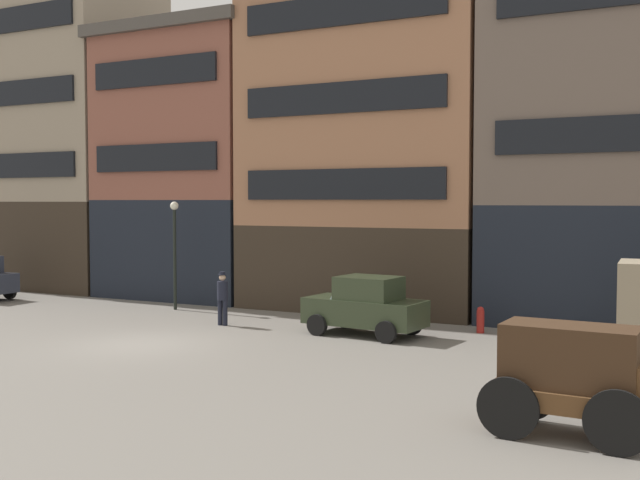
% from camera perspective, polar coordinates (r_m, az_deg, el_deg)
% --- Properties ---
extents(ground_plane, '(120.00, 120.00, 0.00)m').
position_cam_1_polar(ground_plane, '(23.06, -13.18, -7.53)').
color(ground_plane, slate).
extents(building_far_left, '(7.96, 6.42, 17.65)m').
position_cam_1_polar(building_far_left, '(39.58, -17.93, 9.64)').
color(building_far_left, '#33281E').
rests_on(building_far_left, ground_plane).
extents(building_center_left, '(7.75, 6.42, 11.56)m').
position_cam_1_polar(building_center_left, '(34.44, -8.96, 5.68)').
color(building_center_left, black).
rests_on(building_center_left, ground_plane).
extents(building_center_right, '(9.76, 6.42, 12.90)m').
position_cam_1_polar(building_center_right, '(30.30, 4.07, 7.35)').
color(building_center_right, '#33281E').
rests_on(building_center_right, ground_plane).
extents(building_far_right, '(9.68, 6.42, 13.17)m').
position_cam_1_polar(building_far_right, '(27.99, 22.17, 7.78)').
color(building_far_right, black).
rests_on(building_far_right, ground_plane).
extents(cargo_wagon, '(2.96, 1.62, 1.98)m').
position_cam_1_polar(cargo_wagon, '(14.38, 18.23, -9.30)').
color(cargo_wagon, brown).
rests_on(cargo_wagon, ground_plane).
extents(sedan_dark, '(3.84, 2.16, 1.83)m').
position_cam_1_polar(sedan_dark, '(23.82, 3.39, -4.90)').
color(sedan_dark, '#2D3823').
rests_on(sedan_dark, ground_plane).
extents(pedestrian_officer, '(0.49, 0.49, 1.79)m').
position_cam_1_polar(pedestrian_officer, '(25.88, -7.23, -4.13)').
color(pedestrian_officer, black).
rests_on(pedestrian_officer, ground_plane).
extents(streetlamp_curbside, '(0.32, 0.32, 4.12)m').
position_cam_1_polar(streetlamp_curbside, '(29.73, -10.71, 0.02)').
color(streetlamp_curbside, black).
rests_on(streetlamp_curbside, ground_plane).
extents(fire_hydrant_curbside, '(0.24, 0.24, 0.83)m').
position_cam_1_polar(fire_hydrant_curbside, '(24.81, 11.79, -5.77)').
color(fire_hydrant_curbside, maroon).
rests_on(fire_hydrant_curbside, ground_plane).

